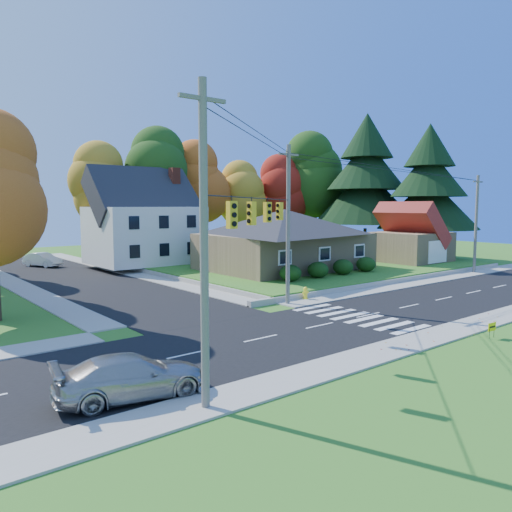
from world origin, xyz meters
The scene contains 23 objects.
ground centered at (0.00, 0.00, 0.00)m, with size 120.00×120.00×0.00m, color #3D7923.
road_main centered at (0.00, 0.00, 0.01)m, with size 90.00×8.00×0.02m, color black.
road_cross centered at (-8.00, 26.00, 0.01)m, with size 8.00×44.00×0.02m, color black.
sidewalk_north centered at (0.00, 5.00, 0.04)m, with size 90.00×2.00×0.08m, color #9C9A90.
sidewalk_south centered at (0.00, -5.00, 0.04)m, with size 90.00×2.00×0.08m, color #9C9A90.
lawn centered at (13.00, 21.00, 0.25)m, with size 30.00×30.00×0.50m, color #3D7923.
ranch_house centered at (8.00, 16.00, 3.27)m, with size 14.60×10.60×5.40m.
colonial_house centered at (0.04, 28.00, 4.58)m, with size 10.40×8.40×9.60m.
garage centered at (22.00, 11.99, 2.84)m, with size 7.30×6.30×4.60m.
hedge_row centered at (7.50, 9.80, 1.14)m, with size 10.70×1.70×1.27m.
traffic_infrastructure centered at (-0.15, 1.35, 5.15)m, with size 38.10×10.66×10.00m.
tree_lot_0 centered at (-2.00, 34.00, 8.31)m, with size 6.72×6.72×12.51m.
tree_lot_1 centered at (4.00, 33.00, 9.61)m, with size 7.84×7.84×14.60m.
tree_lot_2 centered at (10.00, 34.00, 8.96)m, with size 7.28×7.28×13.56m.
tree_lot_3 centered at (16.00, 33.00, 7.65)m, with size 6.16×6.16×11.47m.
tree_lot_4 centered at (22.00, 32.00, 8.31)m, with size 6.72×6.72×12.51m.
tree_lot_5 centered at (26.00, 30.00, 10.27)m, with size 8.40×8.40×15.64m.
conifer_east_a centered at (27.00, 22.00, 9.39)m, with size 12.80×12.80×16.96m.
conifer_east_b centered at (28.00, 14.00, 8.28)m, with size 11.20×11.20×14.84m.
silver_sedan centered at (-15.91, -2.96, 0.74)m, with size 2.01×4.94×1.43m, color #9C9C9C.
white_car centered at (-7.86, 35.13, 0.73)m, with size 1.50×4.29×1.41m, color silver.
fire_hydrant centered at (0.44, 5.56, 0.42)m, with size 0.49×0.39×0.89m.
yard_sign centered at (0.59, -6.82, 0.54)m, with size 0.60×0.09×0.75m.
Camera 1 is at (-22.66, -17.78, 6.32)m, focal length 35.00 mm.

